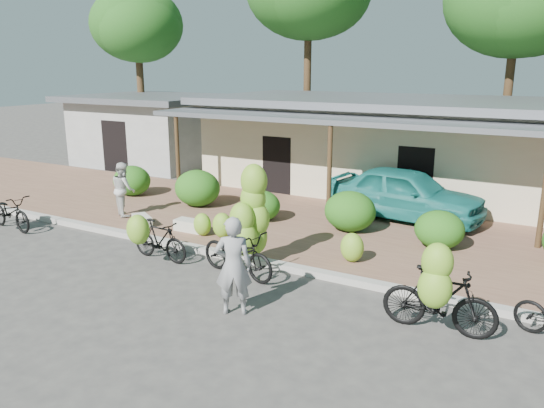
{
  "coord_description": "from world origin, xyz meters",
  "views": [
    {
      "loc": [
        5.94,
        -7.89,
        4.46
      ],
      "look_at": [
        -0.16,
        2.98,
        1.2
      ],
      "focal_mm": 35.0,
      "sensor_mm": 36.0,
      "label": 1
    }
  ],
  "objects": [
    {
      "name": "curb",
      "position": [
        0.0,
        2.0,
        0.07
      ],
      "size": [
        60.0,
        0.25,
        0.15
      ],
      "primitive_type": "cube",
      "color": "#A8A399",
      "rests_on": "ground"
    },
    {
      "name": "bike_left",
      "position": [
        -2.16,
        1.0,
        0.57
      ],
      "size": [
        1.64,
        1.15,
        1.26
      ],
      "rotation": [
        0.0,
        0.0,
        1.52
      ],
      "color": "black",
      "rests_on": "ground"
    },
    {
      "name": "ground",
      "position": [
        0.0,
        0.0,
        0.0
      ],
      "size": [
        100.0,
        100.0,
        0.0
      ],
      "primitive_type": "plane",
      "color": "#3F3D3B",
      "rests_on": "ground"
    },
    {
      "name": "hedge_4",
      "position": [
        3.47,
        4.87,
        0.59
      ],
      "size": [
        1.2,
        1.08,
        0.94
      ],
      "primitive_type": "ellipsoid",
      "color": "#1F5814",
      "rests_on": "sidewalk"
    },
    {
      "name": "bike_center",
      "position": [
        0.02,
        1.43,
        0.89
      ],
      "size": [
        2.09,
        1.37,
        2.41
      ],
      "rotation": [
        0.0,
        0.0,
        1.38
      ],
      "color": "black",
      "rests_on": "ground"
    },
    {
      "name": "tree_back_left",
      "position": [
        -13.69,
        13.11,
        6.53
      ],
      "size": [
        4.75,
        4.59,
        8.3
      ],
      "color": "#47341C",
      "rests_on": "ground"
    },
    {
      "name": "bike_right",
      "position": [
        4.37,
        0.64,
        0.71
      ],
      "size": [
        1.96,
        1.2,
        1.8
      ],
      "rotation": [
        0.0,
        0.0,
        1.62
      ],
      "color": "black",
      "rests_on": "ground"
    },
    {
      "name": "loose_banana_a",
      "position": [
        -2.18,
        2.83,
        0.42
      ],
      "size": [
        0.48,
        0.41,
        0.61
      ],
      "primitive_type": "ellipsoid",
      "color": "#82C731",
      "rests_on": "sidewalk"
    },
    {
      "name": "hedge_1",
      "position": [
        -4.15,
        5.24,
        0.7
      ],
      "size": [
        1.48,
        1.33,
        1.16
      ],
      "primitive_type": "ellipsoid",
      "color": "#1F5814",
      "rests_on": "sidewalk"
    },
    {
      "name": "hedge_3",
      "position": [
        1.04,
        5.13,
        0.66
      ],
      "size": [
        1.4,
        1.26,
        1.09
      ],
      "primitive_type": "ellipsoid",
      "color": "#1F5814",
      "rests_on": "sidewalk"
    },
    {
      "name": "bike_far_left",
      "position": [
        -7.44,
        0.83,
        0.61
      ],
      "size": [
        1.96,
        1.37,
        1.47
      ],
      "rotation": [
        0.0,
        0.0,
        1.45
      ],
      "color": "black",
      "rests_on": "ground"
    },
    {
      "name": "loose_banana_c",
      "position": [
        1.95,
        2.94,
        0.46
      ],
      "size": [
        0.54,
        0.46,
        0.68
      ],
      "primitive_type": "ellipsoid",
      "color": "#82C731",
      "rests_on": "sidewalk"
    },
    {
      "name": "hedge_2",
      "position": [
        -1.55,
        4.83,
        0.55
      ],
      "size": [
        1.12,
        1.0,
        0.87
      ],
      "primitive_type": "ellipsoid",
      "color": "#1F5814",
      "rests_on": "sidewalk"
    },
    {
      "name": "vendor",
      "position": [
        0.9,
        -0.36,
        0.93
      ],
      "size": [
        0.81,
        0.72,
        1.87
      ],
      "primitive_type": "imported",
      "rotation": [
        0.0,
        0.0,
        3.65
      ],
      "color": "gray",
      "rests_on": "ground"
    },
    {
      "name": "hedge_0",
      "position": [
        -7.0,
        5.3,
        0.63
      ],
      "size": [
        1.32,
        1.19,
        1.03
      ],
      "primitive_type": "ellipsoid",
      "color": "#1F5814",
      "rests_on": "sidewalk"
    },
    {
      "name": "sidewalk",
      "position": [
        0.0,
        5.0,
        0.06
      ],
      "size": [
        60.0,
        6.0,
        0.12
      ],
      "primitive_type": "cube",
      "color": "#8A604A",
      "rests_on": "ground"
    },
    {
      "name": "shop_main",
      "position": [
        0.0,
        10.93,
        1.72
      ],
      "size": [
        13.0,
        8.5,
        3.35
      ],
      "color": "beige",
      "rests_on": "ground"
    },
    {
      "name": "teal_van",
      "position": [
        2.04,
        7.0,
        0.88
      ],
      "size": [
        4.63,
        2.27,
        1.52
      ],
      "primitive_type": "imported",
      "rotation": [
        0.0,
        0.0,
        1.46
      ],
      "color": "#1B7A74",
      "rests_on": "sidewalk"
    },
    {
      "name": "loose_banana_b",
      "position": [
        -1.61,
        2.93,
        0.45
      ],
      "size": [
        0.53,
        0.45,
        0.67
      ],
      "primitive_type": "ellipsoid",
      "color": "#82C731",
      "rests_on": "sidewalk"
    },
    {
      "name": "bystander",
      "position": [
        -5.39,
        3.29,
        0.92
      ],
      "size": [
        0.98,
        0.93,
        1.6
      ],
      "primitive_type": "imported",
      "rotation": [
        0.0,
        0.0,
        2.58
      ],
      "color": "beige",
      "rests_on": "sidewalk"
    },
    {
      "name": "sack_far",
      "position": [
        -4.21,
        2.74,
        0.26
      ],
      "size": [
        0.84,
        0.72,
        0.28
      ],
      "primitive_type": "cube",
      "rotation": [
        0.0,
        0.0,
        -0.55
      ],
      "color": "beige",
      "rests_on": "sidewalk"
    },
    {
      "name": "sack_near",
      "position": [
        -2.72,
        3.0,
        0.27
      ],
      "size": [
        0.85,
        0.41,
        0.3
      ],
      "primitive_type": "cube",
      "rotation": [
        0.0,
        0.0,
        0.01
      ],
      "color": "beige",
      "rests_on": "sidewalk"
    },
    {
      "name": "shop_grey",
      "position": [
        -11.0,
        10.99,
        1.62
      ],
      "size": [
        7.0,
        6.0,
        3.15
      ],
      "color": "#A8A8A3",
      "rests_on": "ground"
    }
  ]
}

